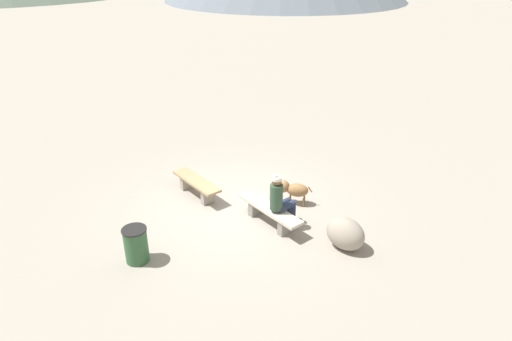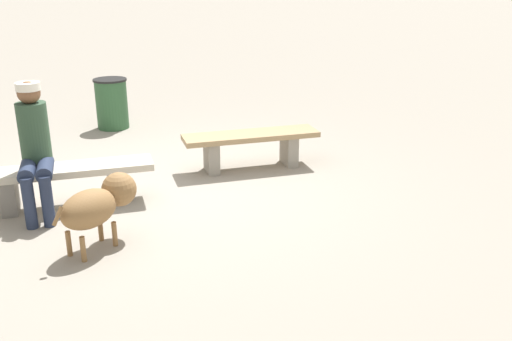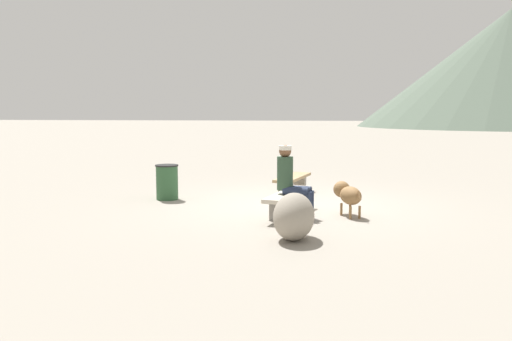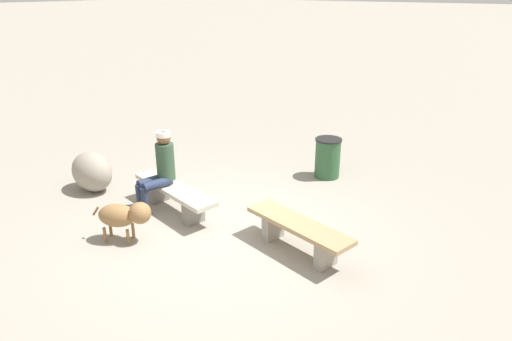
% 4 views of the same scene
% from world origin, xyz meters
% --- Properties ---
extents(ground, '(210.00, 210.00, 0.06)m').
position_xyz_m(ground, '(0.00, 0.00, -0.03)').
color(ground, gray).
extents(bench_left, '(1.67, 0.74, 0.44)m').
position_xyz_m(bench_left, '(-1.15, -0.14, 0.31)').
color(bench_left, gray).
rests_on(bench_left, ground).
extents(bench_right, '(1.84, 0.75, 0.42)m').
position_xyz_m(bench_right, '(1.07, -0.02, 0.30)').
color(bench_right, gray).
rests_on(bench_right, ground).
extents(seated_person, '(0.40, 0.66, 1.29)m').
position_xyz_m(seated_person, '(1.29, 0.04, 0.72)').
color(seated_person, '#2D4733').
rests_on(seated_person, ground).
extents(dog, '(0.79, 0.58, 0.61)m').
position_xyz_m(dog, '(0.95, 1.04, 0.40)').
color(dog, olive).
rests_on(dog, ground).
extents(trash_bin, '(0.49, 0.49, 0.75)m').
position_xyz_m(trash_bin, '(-0.19, -2.76, 0.38)').
color(trash_bin, '#2D5633').
rests_on(trash_bin, ground).
extents(boulder, '(0.92, 0.68, 0.70)m').
position_xyz_m(boulder, '(2.84, 0.23, 0.35)').
color(boulder, gray).
rests_on(boulder, ground).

